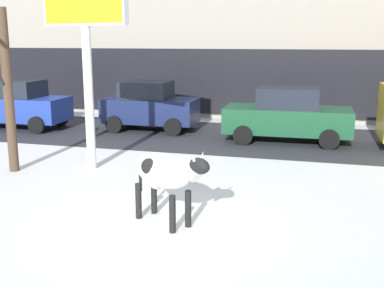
# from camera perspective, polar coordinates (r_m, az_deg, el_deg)

# --- Properties ---
(ground_plane) EXTENTS (120.00, 120.00, 0.00)m
(ground_plane) POSITION_cam_1_polar(r_m,az_deg,el_deg) (8.65, -4.22, -10.72)
(ground_plane) COLOR white
(road_strip) EXTENTS (60.00, 5.60, 0.01)m
(road_strip) POSITION_cam_1_polar(r_m,az_deg,el_deg) (16.78, 5.61, 0.77)
(road_strip) COLOR #333338
(road_strip) RESTS_ON ground
(cow_holstein) EXTENTS (1.84, 1.32, 1.54)m
(cow_holstein) POSITION_cam_1_polar(r_m,az_deg,el_deg) (8.77, -3.44, -3.44)
(cow_holstein) COLOR silver
(cow_holstein) RESTS_ON ground
(billboard) EXTENTS (2.51, 0.70, 5.56)m
(billboard) POSITION_cam_1_polar(r_m,az_deg,el_deg) (12.62, -12.89, 16.34)
(billboard) COLOR silver
(billboard) RESTS_ON ground
(car_blue_hatchback) EXTENTS (3.53, 1.97, 1.86)m
(car_blue_hatchback) POSITION_cam_1_polar(r_m,az_deg,el_deg) (19.55, -19.93, 4.49)
(car_blue_hatchback) COLOR #233D9E
(car_blue_hatchback) RESTS_ON ground
(car_navy_hatchback) EXTENTS (3.53, 1.97, 1.86)m
(car_navy_hatchback) POSITION_cam_1_polar(r_m,az_deg,el_deg) (18.05, -5.14, 4.58)
(car_navy_hatchback) COLOR #19234C
(car_navy_hatchback) RESTS_ON ground
(car_darkgreen_sedan) EXTENTS (4.23, 2.04, 1.84)m
(car_darkgreen_sedan) POSITION_cam_1_polar(r_m,az_deg,el_deg) (16.26, 11.43, 3.43)
(car_darkgreen_sedan) COLOR #194C2D
(car_darkgreen_sedan) RESTS_ON ground
(bare_tree_left_lot) EXTENTS (0.92, 0.83, 4.19)m
(bare_tree_left_lot) POSITION_cam_1_polar(r_m,az_deg,el_deg) (13.00, -21.49, 6.29)
(bare_tree_left_lot) COLOR #4C3828
(bare_tree_left_lot) RESTS_ON ground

